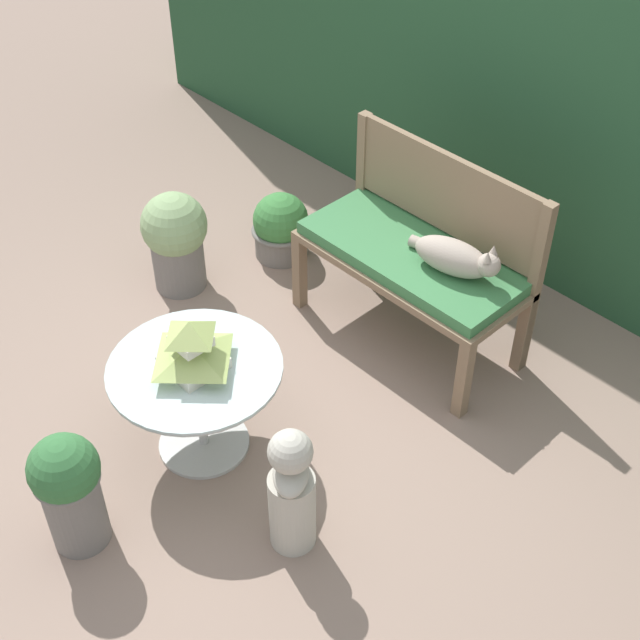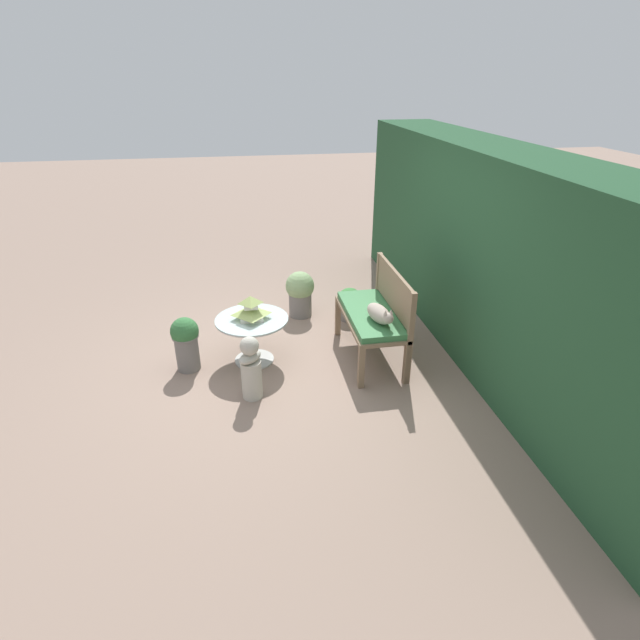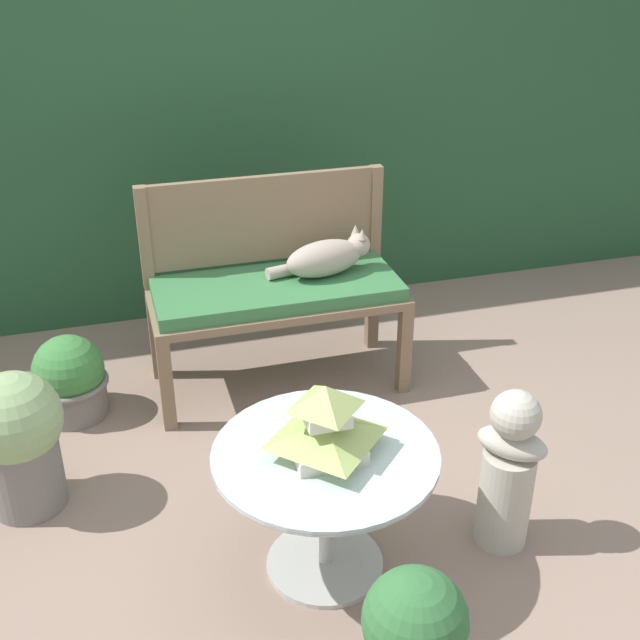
# 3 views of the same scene
# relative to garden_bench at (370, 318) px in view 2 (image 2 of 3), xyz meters

# --- Properties ---
(ground) EXTENTS (30.00, 30.00, 0.00)m
(ground) POSITION_rel_garden_bench_xyz_m (-0.04, -1.00, -0.48)
(ground) COLOR gray
(foliage_hedge_back) EXTENTS (6.40, 0.83, 2.21)m
(foliage_hedge_back) POSITION_rel_garden_bench_xyz_m (-0.04, 1.32, 0.62)
(foliage_hedge_back) COLOR #234C2D
(foliage_hedge_back) RESTS_ON ground
(garden_bench) EXTENTS (1.21, 0.53, 0.56)m
(garden_bench) POSITION_rel_garden_bench_xyz_m (0.00, 0.00, 0.00)
(garden_bench) COLOR #7F664C
(garden_bench) RESTS_ON ground
(bench_backrest) EXTENTS (1.21, 0.06, 1.01)m
(bench_backrest) POSITION_rel_garden_bench_xyz_m (-0.00, 0.25, 0.24)
(bench_backrest) COLOR #7F664C
(bench_backrest) RESTS_ON ground
(cat) EXTENTS (0.53, 0.25, 0.21)m
(cat) POSITION_rel_garden_bench_xyz_m (0.25, 0.02, 0.17)
(cat) COLOR #A89989
(cat) RESTS_ON garden_bench
(patio_table) EXTENTS (0.78, 0.78, 0.52)m
(patio_table) POSITION_rel_garden_bench_xyz_m (-0.13, -1.27, -0.07)
(patio_table) COLOR #B7B7B2
(patio_table) RESTS_ON ground
(pagoda_birdhouse) EXTENTS (0.32, 0.32, 0.26)m
(pagoda_birdhouse) POSITION_rel_garden_bench_xyz_m (-0.13, -1.27, 0.15)
(pagoda_birdhouse) COLOR silver
(pagoda_birdhouse) RESTS_ON patio_table
(garden_bust) EXTENTS (0.29, 0.29, 0.66)m
(garden_bust) POSITION_rel_garden_bench_xyz_m (0.55, -1.32, -0.16)
(garden_bust) COLOR #B7B2A3
(garden_bust) RESTS_ON ground
(potted_plant_patio_mid) EXTENTS (0.29, 0.29, 0.60)m
(potted_plant_patio_mid) POSITION_rel_garden_bench_xyz_m (-0.09, -1.98, -0.15)
(potted_plant_patio_mid) COLOR slate
(potted_plant_patio_mid) RESTS_ON ground
(potted_plant_bench_right) EXTENTS (0.35, 0.35, 0.41)m
(potted_plant_bench_right) POSITION_rel_garden_bench_xyz_m (-1.00, 0.01, -0.29)
(potted_plant_bench_right) COLOR slate
(potted_plant_bench_right) RESTS_ON ground
(potted_plant_table_near) EXTENTS (0.37, 0.37, 0.60)m
(potted_plant_table_near) POSITION_rel_garden_bench_xyz_m (-1.18, -0.61, -0.16)
(potted_plant_table_near) COLOR slate
(potted_plant_table_near) RESTS_ON ground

